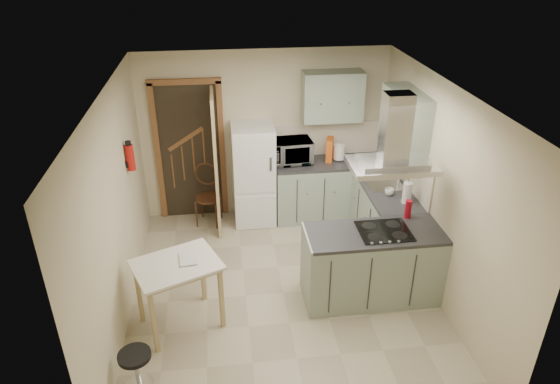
{
  "coord_description": "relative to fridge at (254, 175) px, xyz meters",
  "views": [
    {
      "loc": [
        -0.65,
        -4.78,
        3.9
      ],
      "look_at": [
        0.02,
        0.45,
        1.15
      ],
      "focal_mm": 32.0,
      "sensor_mm": 36.0,
      "label": 1
    }
  ],
  "objects": [
    {
      "name": "floor",
      "position": [
        0.2,
        -1.8,
        -0.75
      ],
      "size": [
        4.2,
        4.2,
        0.0
      ],
      "primitive_type": "plane",
      "color": "#B1A789",
      "rests_on": "ground"
    },
    {
      "name": "drop_leaf_table",
      "position": [
        -0.99,
        -2.19,
        -0.34
      ],
      "size": [
        1.05,
        0.94,
        0.81
      ],
      "primitive_type": "cube",
      "rotation": [
        0.0,
        0.0,
        0.4
      ],
      "color": "tan",
      "rests_on": "floor"
    },
    {
      "name": "wall_cabinet_right",
      "position": [
        1.82,
        -0.95,
        1.1
      ],
      "size": [
        0.35,
        0.9,
        0.7
      ],
      "primitive_type": "cube",
      "color": "#9EB2A0",
      "rests_on": "right_wall"
    },
    {
      "name": "cup",
      "position": [
        1.66,
        -1.14,
        0.2
      ],
      "size": [
        0.15,
        0.15,
        0.09
      ],
      "primitive_type": "imported",
      "rotation": [
        0.0,
        0.0,
        -0.43
      ],
      "color": "silver",
      "rests_on": "counter_right"
    },
    {
      "name": "paper_towel",
      "position": [
        1.81,
        -1.35,
        0.29
      ],
      "size": [
        0.11,
        0.11,
        0.28
      ],
      "primitive_type": "cylinder",
      "rotation": [
        0.0,
        0.0,
        -0.0
      ],
      "color": "silver",
      "rests_on": "counter_right"
    },
    {
      "name": "fridge",
      "position": [
        0.0,
        0.0,
        0.0
      ],
      "size": [
        0.6,
        0.6,
        1.5
      ],
      "primitive_type": "cube",
      "color": "white",
      "rests_on": "floor"
    },
    {
      "name": "soap_bottle",
      "position": [
        1.82,
        -0.28,
        0.25
      ],
      "size": [
        0.11,
        0.11,
        0.21
      ],
      "primitive_type": "imported",
      "rotation": [
        0.0,
        0.0,
        -0.18
      ],
      "color": "#AAA8B4",
      "rests_on": "counter_right"
    },
    {
      "name": "red_bottle",
      "position": [
        1.69,
        -1.71,
        0.26
      ],
      "size": [
        0.1,
        0.1,
        0.22
      ],
      "primitive_type": "cylinder",
      "rotation": [
        0.0,
        0.0,
        -0.25
      ],
      "color": "#A40E1D",
      "rests_on": "peninsula"
    },
    {
      "name": "hob",
      "position": [
        1.32,
        -1.98,
        0.16
      ],
      "size": [
        0.58,
        0.5,
        0.01
      ],
      "primitive_type": "cube",
      "color": "black",
      "rests_on": "peninsula"
    },
    {
      "name": "right_wall",
      "position": [
        2.0,
        -1.8,
        0.5
      ],
      "size": [
        0.0,
        4.2,
        4.2
      ],
      "primitive_type": "plane",
      "rotation": [
        1.57,
        0.0,
        -1.57
      ],
      "color": "beige",
      "rests_on": "floor"
    },
    {
      "name": "stool",
      "position": [
        -1.37,
        -3.02,
        -0.54
      ],
      "size": [
        0.34,
        0.34,
        0.42
      ],
      "primitive_type": "cylinder",
      "rotation": [
        0.0,
        0.0,
        0.09
      ],
      "color": "black",
      "rests_on": "floor"
    },
    {
      "name": "fire_extinguisher",
      "position": [
        -1.54,
        -0.9,
        0.75
      ],
      "size": [
        0.1,
        0.1,
        0.32
      ],
      "primitive_type": "cylinder",
      "color": "#B2140F",
      "rests_on": "left_wall"
    },
    {
      "name": "counter_right",
      "position": [
        1.7,
        -0.68,
        -0.3
      ],
      "size": [
        0.6,
        1.95,
        0.9
      ],
      "primitive_type": "cube",
      "color": "#9EB2A0",
      "rests_on": "floor"
    },
    {
      "name": "wall_cabinet_back",
      "position": [
        1.15,
        0.12,
        1.1
      ],
      "size": [
        0.85,
        0.35,
        0.7
      ],
      "primitive_type": "cube",
      "color": "#9EB2A0",
      "rests_on": "back_wall"
    },
    {
      "name": "ceiling",
      "position": [
        0.2,
        -1.8,
        1.75
      ],
      "size": [
        4.2,
        4.2,
        0.0
      ],
      "primitive_type": "plane",
      "rotation": [
        3.14,
        0.0,
        0.0
      ],
      "color": "silver",
      "rests_on": "back_wall"
    },
    {
      "name": "back_wall",
      "position": [
        0.2,
        0.3,
        0.5
      ],
      "size": [
        3.6,
        0.0,
        3.6
      ],
      "primitive_type": "plane",
      "rotation": [
        1.57,
        0.0,
        0.0
      ],
      "color": "beige",
      "rests_on": "floor"
    },
    {
      "name": "cereal_box",
      "position": [
        1.13,
        0.05,
        0.32
      ],
      "size": [
        0.16,
        0.25,
        0.34
      ],
      "primitive_type": "cube",
      "rotation": [
        0.0,
        0.0,
        -0.3
      ],
      "color": "#D15718",
      "rests_on": "counter_back"
    },
    {
      "name": "doorway",
      "position": [
        -0.9,
        0.27,
        0.3
      ],
      "size": [
        1.1,
        0.12,
        2.1
      ],
      "primitive_type": "cube",
      "color": "brown",
      "rests_on": "floor"
    },
    {
      "name": "extractor_hood",
      "position": [
        1.32,
        -1.98,
        0.97
      ],
      "size": [
        0.9,
        0.55,
        0.1
      ],
      "primitive_type": "cube",
      "color": "silver",
      "rests_on": "ceiling"
    },
    {
      "name": "microwave",
      "position": [
        0.54,
        0.06,
        0.32
      ],
      "size": [
        0.65,
        0.46,
        0.34
      ],
      "primitive_type": "imported",
      "rotation": [
        0.0,
        0.0,
        0.07
      ],
      "color": "black",
      "rests_on": "counter_back"
    },
    {
      "name": "splashback",
      "position": [
        1.16,
        0.29,
        0.4
      ],
      "size": [
        1.68,
        0.02,
        0.5
      ],
      "primitive_type": "cube",
      "color": "beige",
      "rests_on": "counter_back"
    },
    {
      "name": "sink",
      "position": [
        1.7,
        -0.85,
        0.16
      ],
      "size": [
        0.45,
        0.4,
        0.01
      ],
      "primitive_type": "cube",
      "color": "silver",
      "rests_on": "counter_right"
    },
    {
      "name": "kettle",
      "position": [
        1.28,
        0.05,
        0.27
      ],
      "size": [
        0.17,
        0.17,
        0.25
      ],
      "primitive_type": "cylinder",
      "rotation": [
        0.0,
        0.0,
        -0.03
      ],
      "color": "white",
      "rests_on": "counter_back"
    },
    {
      "name": "book",
      "position": [
        -0.96,
        -2.14,
        0.12
      ],
      "size": [
        0.21,
        0.26,
        0.11
      ],
      "primitive_type": "imported",
      "rotation": [
        0.0,
        0.0,
        0.1
      ],
      "color": "#973240",
      "rests_on": "drop_leaf_table"
    },
    {
      "name": "counter_back",
      "position": [
        0.86,
        0.0,
        -0.3
      ],
      "size": [
        1.08,
        0.6,
        0.9
      ],
      "primitive_type": "cube",
      "color": "#9EB2A0",
      "rests_on": "floor"
    },
    {
      "name": "bentwood_chair",
      "position": [
        -0.68,
        -0.01,
        -0.33
      ],
      "size": [
        0.46,
        0.46,
        0.84
      ],
      "primitive_type": "cube",
      "rotation": [
        0.0,
        0.0,
        -0.27
      ],
      "color": "#472017",
      "rests_on": "floor"
    },
    {
      "name": "peninsula",
      "position": [
        1.22,
        -1.98,
        -0.3
      ],
      "size": [
        1.55,
        0.65,
        0.9
      ],
      "primitive_type": "cube",
      "color": "#9EB2A0",
      "rests_on": "floor"
    },
    {
      "name": "left_wall",
      "position": [
        -1.6,
        -1.8,
        0.5
      ],
      "size": [
        0.0,
        4.2,
        4.2
      ],
      "primitive_type": "plane",
      "rotation": [
        1.57,
        0.0,
        1.57
      ],
      "color": "beige",
      "rests_on": "floor"
    }
  ]
}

